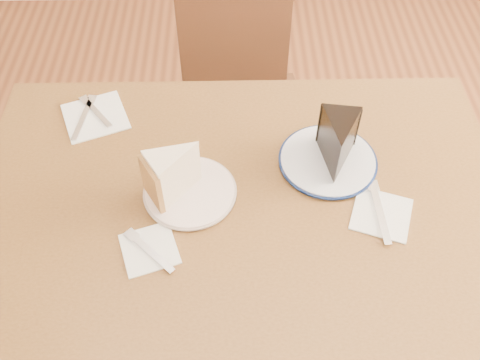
# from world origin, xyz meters

# --- Properties ---
(ground) EXTENTS (4.00, 4.00, 0.00)m
(ground) POSITION_xyz_m (0.00, 0.00, 0.00)
(ground) COLOR #4C2614
(ground) RESTS_ON ground
(table) EXTENTS (1.20, 0.80, 0.75)m
(table) POSITION_xyz_m (0.00, 0.00, 0.65)
(table) COLOR #492D13
(table) RESTS_ON ground
(chair_far) EXTENTS (0.48, 0.48, 0.86)m
(chair_far) POSITION_xyz_m (0.01, 0.58, 0.48)
(chair_far) COLOR black
(chair_far) RESTS_ON ground
(plate_cream) EXTENTS (0.20, 0.20, 0.01)m
(plate_cream) POSITION_xyz_m (-0.11, 0.02, 0.76)
(plate_cream) COLOR white
(plate_cream) RESTS_ON table
(plate_navy) EXTENTS (0.22, 0.22, 0.01)m
(plate_navy) POSITION_xyz_m (0.21, 0.10, 0.76)
(plate_navy) COLOR white
(plate_navy) RESTS_ON table
(carrot_cake) EXTENTS (0.14, 0.13, 0.11)m
(carrot_cake) POSITION_xyz_m (-0.14, 0.02, 0.82)
(carrot_cake) COLOR #F1E2C7
(carrot_cake) RESTS_ON plate_cream
(chocolate_cake) EXTENTS (0.11, 0.14, 0.11)m
(chocolate_cake) POSITION_xyz_m (0.22, 0.09, 0.82)
(chocolate_cake) COLOR black
(chocolate_cake) RESTS_ON plate_navy
(napkin_cream) EXTENTS (0.14, 0.14, 0.00)m
(napkin_cream) POSITION_xyz_m (-0.19, -0.13, 0.75)
(napkin_cream) COLOR white
(napkin_cream) RESTS_ON table
(napkin_navy) EXTENTS (0.16, 0.16, 0.00)m
(napkin_navy) POSITION_xyz_m (0.30, -0.05, 0.75)
(napkin_navy) COLOR white
(napkin_navy) RESTS_ON table
(napkin_spare) EXTENTS (0.19, 0.19, 0.00)m
(napkin_spare) POSITION_xyz_m (-0.36, 0.27, 0.75)
(napkin_spare) COLOR white
(napkin_spare) RESTS_ON table
(fork_cream) EXTENTS (0.11, 0.11, 0.00)m
(fork_cream) POSITION_xyz_m (-0.19, -0.14, 0.76)
(fork_cream) COLOR silver
(fork_cream) RESTS_ON napkin_cream
(knife_navy) EXTENTS (0.02, 0.17, 0.00)m
(knife_navy) POSITION_xyz_m (0.30, -0.05, 0.76)
(knife_navy) COLOR silver
(knife_navy) RESTS_ON napkin_navy
(fork_spare) EXTENTS (0.10, 0.12, 0.00)m
(fork_spare) POSITION_xyz_m (-0.36, 0.28, 0.76)
(fork_spare) COLOR white
(fork_spare) RESTS_ON napkin_spare
(knife_spare) EXTENTS (0.04, 0.16, 0.00)m
(knife_spare) POSITION_xyz_m (-0.39, 0.26, 0.76)
(knife_spare) COLOR white
(knife_spare) RESTS_ON napkin_spare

